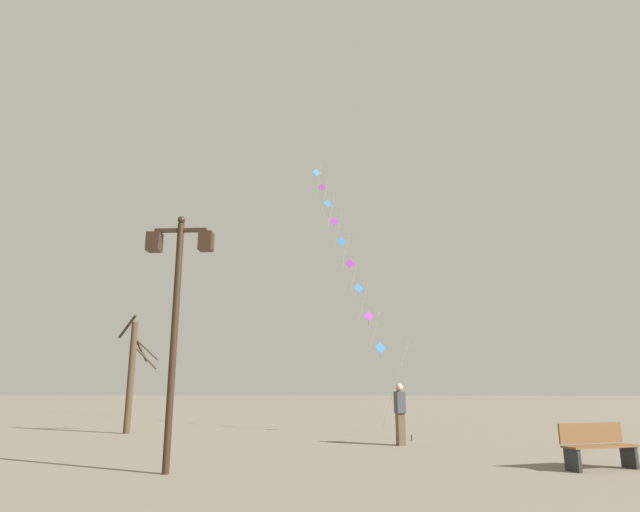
% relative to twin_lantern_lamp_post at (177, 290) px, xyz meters
% --- Properties ---
extents(ground_plane, '(160.00, 160.00, 0.00)m').
position_rel_twin_lantern_lamp_post_xyz_m(ground_plane, '(2.62, 11.11, -3.55)').
color(ground_plane, '#756B5B').
extents(twin_lantern_lamp_post, '(1.39, 0.28, 5.14)m').
position_rel_twin_lantern_lamp_post_xyz_m(twin_lantern_lamp_post, '(0.00, 0.00, 0.00)').
color(twin_lantern_lamp_post, black).
rests_on(twin_lantern_lamp_post, ground_plane).
extents(kite_train, '(3.81, 10.76, 13.48)m').
position_rel_twin_lantern_lamp_post_xyz_m(kite_train, '(3.47, 12.52, 3.73)').
color(kite_train, brown).
rests_on(kite_train, ground_plane).
extents(kite_flyer, '(0.32, 0.63, 1.71)m').
position_rel_twin_lantern_lamp_post_xyz_m(kite_flyer, '(4.96, 5.43, -2.64)').
color(kite_flyer, brown).
rests_on(kite_flyer, ground_plane).
extents(bare_tree, '(1.69, 1.09, 4.25)m').
position_rel_twin_lantern_lamp_post_xyz_m(bare_tree, '(-4.41, 8.94, -1.38)').
color(bare_tree, '#423323').
rests_on(bare_tree, ground_plane).
extents(park_bench, '(1.65, 0.99, 0.89)m').
position_rel_twin_lantern_lamp_post_xyz_m(park_bench, '(8.54, 1.04, -3.10)').
color(park_bench, brown).
rests_on(park_bench, ground_plane).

